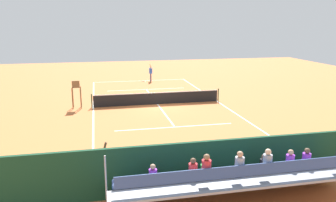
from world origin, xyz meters
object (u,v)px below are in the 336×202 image
Objects in this scene: bleacher_stand at (236,180)px; courtside_bench at (268,161)px; line_judge at (107,166)px; tennis_net at (157,98)px; umpire_chair at (76,91)px; tennis_ball_near at (150,87)px; equipment_bag at (236,174)px; tennis_racket at (145,81)px; tennis_player at (151,72)px.

courtside_bench is (-2.38, -2.11, -0.42)m from bleacher_stand.
bleacher_stand is 4.92m from line_judge.
tennis_net is 14.05m from line_judge.
bleacher_stand is at bearing 112.00° from umpire_chair.
courtside_bench reaches higher than tennis_ball_near.
equipment_bag reaches higher than tennis_ball_near.
courtside_bench is at bearing 95.43° from tennis_ball_near.
tennis_ball_near reaches higher than tennis_racket.
umpire_chair is at bearing -57.13° from courtside_bench.
equipment_bag is 5.39m from line_judge.
tennis_net is 11.44× the size of equipment_bag.
umpire_chair is at bearing -82.46° from line_judge.
courtside_bench is at bearing -179.51° from line_judge.
bleacher_stand is 3.21m from courtside_bench.
bleacher_stand is 4.70× the size of tennis_player.
tennis_player is 1.00× the size of line_judge.
tennis_racket is at bearing -90.71° from tennis_ball_near.
tennis_player is at bearing -96.37° from tennis_net.
umpire_chair is at bearing -0.77° from tennis_net.
equipment_bag is (1.53, 0.13, -0.38)m from courtside_bench.
tennis_player reaches higher than tennis_net.
umpire_chair is at bearing 54.75° from tennis_player.
tennis_net is at bearing 179.23° from umpire_chair.
equipment_bag is at bearing 90.84° from tennis_racket.
tennis_net reaches higher than tennis_ball_near.
tennis_net is at bearing 85.84° from tennis_ball_near.
tennis_ball_near is at bearing -84.57° from courtside_bench.
line_judge is at bearing -0.75° from equipment_bag.
tennis_ball_near is (-0.46, -22.35, -0.95)m from bleacher_stand.
bleacher_stand is 16.68m from umpire_chair.
umpire_chair is 9.70m from tennis_ball_near.
equipment_bag is at bearing 117.77° from umpire_chair.
tennis_racket is (0.62, 0.03, -1.00)m from tennis_player.
tennis_player reaches higher than tennis_racket.
bleacher_stand is at bearing 155.38° from line_judge.
courtside_bench is 1.58m from equipment_bag.
umpire_chair reaches higher than tennis_ball_near.
tennis_player is at bearing -90.66° from equipment_bag.
tennis_player is at bearing -125.25° from umpire_chair.
tennis_player is (-7.37, -10.44, -0.30)m from umpire_chair.
courtside_bench is at bearing -175.20° from equipment_bag.
courtside_bench is at bearing 94.52° from tennis_racket.
bleacher_stand is at bearing 66.70° from equipment_bag.
tennis_ball_near is (-0.51, -6.97, -0.47)m from tennis_net.
tennis_net is 10.51m from tennis_racket.
line_judge is (4.98, 23.82, 1.00)m from tennis_racket.
tennis_ball_near is at bearing -91.18° from bleacher_stand.
courtside_bench is at bearing -138.49° from bleacher_stand.
line_judge is at bearing 78.20° from tennis_racket.
umpire_chair reaches higher than tennis_racket.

